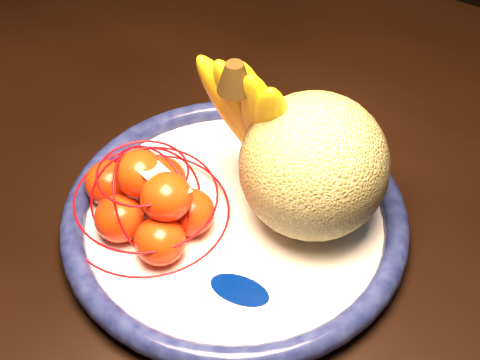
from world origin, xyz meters
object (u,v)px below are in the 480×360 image
Objects in this scene: dining_table at (280,190)px; cantaloupe at (314,166)px; mandarin_bag at (149,200)px; fruit_bowl at (235,217)px; banana_bunch at (256,115)px.

cantaloupe is at bearing -46.58° from dining_table.
mandarin_bag is (-0.14, -0.12, -0.05)m from cantaloupe.
fruit_bowl is 1.64× the size of mandarin_bag.
cantaloupe is (0.10, -0.09, 0.18)m from dining_table.
dining_table is 0.23m from cantaloupe.
dining_table is 6.65× the size of mandarin_bag.
dining_table is at bearing 102.65° from fruit_bowl.
dining_table is 9.99× the size of cantaloupe.
banana_bunch is (-0.02, 0.06, 0.11)m from fruit_bowl.
dining_table is 0.18m from fruit_bowl.
banana_bunch is at bearing 175.63° from cantaloupe.
banana_bunch is 0.88× the size of mandarin_bag.
banana_bunch reaches higher than fruit_bowl.
dining_table is 7.58× the size of banana_bunch.
cantaloupe reaches higher than fruit_bowl.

